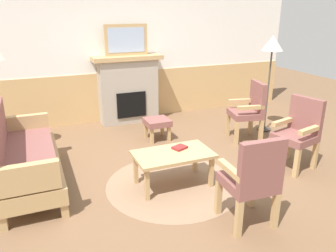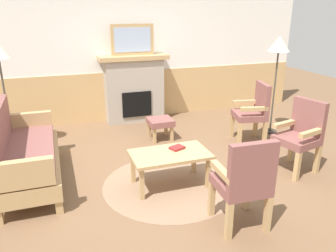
# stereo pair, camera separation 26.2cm
# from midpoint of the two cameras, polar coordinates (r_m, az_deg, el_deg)

# --- Properties ---
(ground_plane) EXTENTS (14.00, 14.00, 0.00)m
(ground_plane) POSITION_cam_midpoint_polar(r_m,az_deg,el_deg) (4.64, 0.03, -7.78)
(ground_plane) COLOR brown
(wall_back) EXTENTS (7.20, 0.14, 2.70)m
(wall_back) POSITION_cam_midpoint_polar(r_m,az_deg,el_deg) (6.65, -8.75, 12.26)
(wall_back) COLOR white
(wall_back) RESTS_ON ground_plane
(fireplace) EXTENTS (1.30, 0.44, 1.28)m
(fireplace) POSITION_cam_midpoint_polar(r_m,az_deg,el_deg) (6.52, -7.91, 6.29)
(fireplace) COLOR #A39989
(fireplace) RESTS_ON ground_plane
(framed_picture) EXTENTS (0.80, 0.04, 0.56)m
(framed_picture) POSITION_cam_midpoint_polar(r_m,az_deg,el_deg) (6.38, -8.30, 14.24)
(framed_picture) COLOR tan
(framed_picture) RESTS_ON fireplace
(couch) EXTENTS (0.70, 1.80, 0.98)m
(couch) POSITION_cam_midpoint_polar(r_m,az_deg,el_deg) (4.52, -24.71, -4.90)
(couch) COLOR tan
(couch) RESTS_ON ground_plane
(coffee_table) EXTENTS (0.96, 0.56, 0.44)m
(coffee_table) POSITION_cam_midpoint_polar(r_m,az_deg,el_deg) (4.15, -0.93, -5.28)
(coffee_table) COLOR tan
(coffee_table) RESTS_ON ground_plane
(round_rug) EXTENTS (1.69, 1.69, 0.01)m
(round_rug) POSITION_cam_midpoint_polar(r_m,az_deg,el_deg) (4.33, -0.91, -9.88)
(round_rug) COLOR #896B51
(round_rug) RESTS_ON ground_plane
(book_on_table) EXTENTS (0.21, 0.19, 0.03)m
(book_on_table) POSITION_cam_midpoint_polar(r_m,az_deg,el_deg) (4.24, 0.21, -3.69)
(book_on_table) COLOR maroon
(book_on_table) RESTS_ON coffee_table
(footstool) EXTENTS (0.40, 0.40, 0.36)m
(footstool) POSITION_cam_midpoint_polar(r_m,az_deg,el_deg) (5.64, -3.18, 0.44)
(footstool) COLOR tan
(footstool) RESTS_ON ground_plane
(armchair_near_fireplace) EXTENTS (0.57, 0.57, 0.98)m
(armchair_near_fireplace) POSITION_cam_midpoint_polar(r_m,az_deg,el_deg) (5.70, 12.39, 2.90)
(armchair_near_fireplace) COLOR tan
(armchair_near_fireplace) RESTS_ON ground_plane
(armchair_by_window_left) EXTENTS (0.58, 0.58, 0.98)m
(armchair_by_window_left) POSITION_cam_midpoint_polar(r_m,az_deg,el_deg) (4.88, 19.86, -0.68)
(armchair_by_window_left) COLOR tan
(armchair_by_window_left) RESTS_ON ground_plane
(armchair_front_left) EXTENTS (0.50, 0.50, 0.98)m
(armchair_front_left) POSITION_cam_midpoint_polar(r_m,az_deg,el_deg) (3.43, 11.99, -8.59)
(armchair_front_left) COLOR tan
(armchair_front_left) RESTS_ON ground_plane
(floor_lamp_by_chairs) EXTENTS (0.36, 0.36, 1.68)m
(floor_lamp_by_chairs) POSITION_cam_midpoint_polar(r_m,az_deg,el_deg) (6.04, 16.03, 12.37)
(floor_lamp_by_chairs) COLOR #332D28
(floor_lamp_by_chairs) RESTS_ON ground_plane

